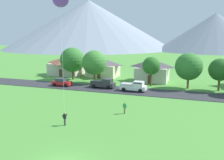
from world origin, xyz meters
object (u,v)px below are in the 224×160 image
(tree_center, at_px, (220,70))
(house_right_center, at_px, (68,65))
(watcher_person, at_px, (125,108))
(tree_left_of_center, at_px, (151,66))
(tree_near_right, at_px, (72,60))
(kite_flyer_with_kite, at_px, (61,1))
(parked_car_red_west_end, at_px, (62,82))
(tree_far_right, at_px, (189,67))
(house_leftmost, at_px, (103,67))
(tree_near_left, at_px, (94,63))
(pickup_truck_white_west_side, at_px, (134,86))
(house_left_center, at_px, (152,70))
(pickup_truck_charcoal_east_side, at_px, (103,83))

(tree_center, bearing_deg, house_right_center, 168.18)
(house_right_center, xyz_separation_m, watcher_person, (25.26, -28.59, -1.79))
(tree_left_of_center, bearing_deg, tree_near_right, 175.66)
(tree_center, height_order, tree_near_right, tree_near_right)
(kite_flyer_with_kite, bearing_deg, parked_car_red_west_end, 121.85)
(tree_far_right, bearing_deg, parked_car_red_west_end, -166.12)
(house_right_center, bearing_deg, house_leftmost, 0.24)
(watcher_person, bearing_deg, tree_far_right, 69.03)
(tree_near_left, bearing_deg, house_leftmost, 98.76)
(house_leftmost, bearing_deg, tree_near_right, -131.77)
(parked_car_red_west_end, relative_size, pickup_truck_white_west_side, 0.81)
(house_right_center, bearing_deg, house_left_center, -5.22)
(tree_far_right, relative_size, watcher_person, 4.51)
(house_leftmost, xyz_separation_m, pickup_truck_white_west_side, (12.23, -14.36, -1.51))
(tree_far_right, bearing_deg, tree_left_of_center, 178.95)
(tree_left_of_center, height_order, pickup_truck_charcoal_east_side, tree_left_of_center)
(house_left_center, distance_m, parked_car_red_west_end, 21.81)
(house_leftmost, height_order, tree_far_right, tree_far_right)
(tree_left_of_center, xyz_separation_m, parked_car_red_west_end, (-18.58, -6.68, -3.65))
(pickup_truck_charcoal_east_side, bearing_deg, pickup_truck_white_west_side, -7.10)
(tree_near_left, bearing_deg, watcher_person, -56.19)
(tree_left_of_center, distance_m, pickup_truck_white_west_side, 7.60)
(kite_flyer_with_kite, bearing_deg, pickup_truck_charcoal_east_side, 91.82)
(house_right_center, distance_m, pickup_truck_white_west_side, 27.16)
(tree_near_right, bearing_deg, pickup_truck_charcoal_east_side, -32.59)
(pickup_truck_white_west_side, bearing_deg, parked_car_red_west_end, -179.00)
(parked_car_red_west_end, distance_m, pickup_truck_charcoal_east_side, 9.51)
(tree_near_right, distance_m, pickup_truck_white_west_side, 20.04)
(tree_left_of_center, bearing_deg, house_leftmost, 151.16)
(tree_far_right, height_order, pickup_truck_white_west_side, tree_far_right)
(tree_left_of_center, height_order, tree_near_right, tree_near_right)
(tree_near_right, height_order, watcher_person, tree_near_right)
(house_leftmost, distance_m, house_right_center, 10.80)
(parked_car_red_west_end, height_order, pickup_truck_charcoal_east_side, pickup_truck_charcoal_east_side)
(house_right_center, height_order, watcher_person, house_right_center)
(tree_far_right, xyz_separation_m, watcher_person, (-7.87, -20.53, -3.81))
(house_leftmost, height_order, pickup_truck_charcoal_east_side, house_leftmost)
(tree_near_left, distance_m, pickup_truck_white_west_side, 12.60)
(parked_car_red_west_end, xyz_separation_m, watcher_person, (18.59, -13.99, 0.01))
(house_leftmost, relative_size, kite_flyer_with_kite, 0.50)
(house_right_center, xyz_separation_m, tree_center, (39.14, -8.19, 1.63))
(house_right_center, xyz_separation_m, tree_near_left, (12.20, -9.10, 2.18))
(tree_center, xyz_separation_m, tree_near_right, (-34.09, 1.81, 0.70))
(tree_near_right, distance_m, pickup_truck_charcoal_east_side, 13.70)
(house_left_center, bearing_deg, tree_near_left, -150.90)
(house_right_center, bearing_deg, kite_flyer_with_kite, -61.50)
(tree_left_of_center, height_order, tree_center, tree_center)
(house_right_center, relative_size, pickup_truck_white_west_side, 1.80)
(house_right_center, xyz_separation_m, tree_near_right, (5.05, -6.38, 2.33))
(tree_near_left, distance_m, tree_near_right, 7.65)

